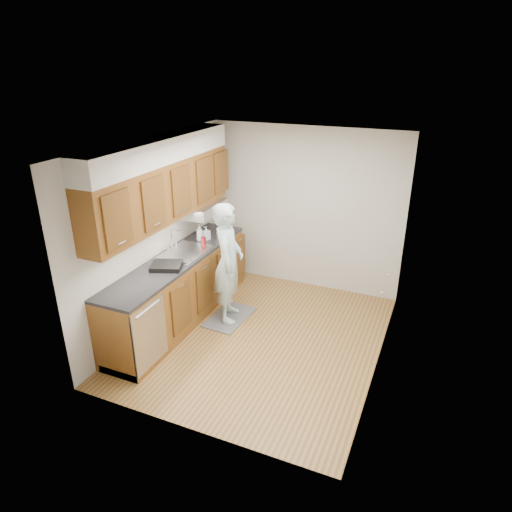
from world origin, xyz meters
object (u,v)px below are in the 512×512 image
(soap_bottle_a, at_px, (200,232))
(soap_bottle_b, at_px, (206,233))
(dish_rack, at_px, (167,266))
(person, at_px, (228,255))
(steel_can, at_px, (219,236))
(soda_can, at_px, (203,242))

(soap_bottle_a, relative_size, soap_bottle_b, 1.25)
(soap_bottle_b, bearing_deg, dish_rack, -88.82)
(soap_bottle_b, distance_m, dish_rack, 1.07)
(person, xyz_separation_m, soap_bottle_a, (-0.64, 0.37, 0.10))
(person, bearing_deg, dish_rack, 119.27)
(person, xyz_separation_m, steel_can, (-0.40, 0.51, 0.04))
(steel_can, distance_m, dish_rack, 1.14)
(soda_can, relative_size, steel_can, 1.15)
(soda_can, bearing_deg, steel_can, 75.12)
(soda_can, distance_m, dish_rack, 0.83)
(dish_rack, bearing_deg, person, 27.23)
(soap_bottle_b, height_order, dish_rack, soap_bottle_b)
(soda_can, xyz_separation_m, dish_rack, (-0.07, -0.83, -0.04))
(person, bearing_deg, soap_bottle_a, 40.92)
(person, distance_m, soda_can, 0.53)
(soap_bottle_a, bearing_deg, steel_can, 30.46)
(steel_can, bearing_deg, soda_can, -104.88)
(person, bearing_deg, soap_bottle_b, 32.98)
(soap_bottle_b, xyz_separation_m, dish_rack, (0.02, -1.07, -0.07))
(steel_can, relative_size, dish_rack, 0.31)
(person, distance_m, dish_rack, 0.83)
(soap_bottle_a, distance_m, dish_rack, 1.00)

